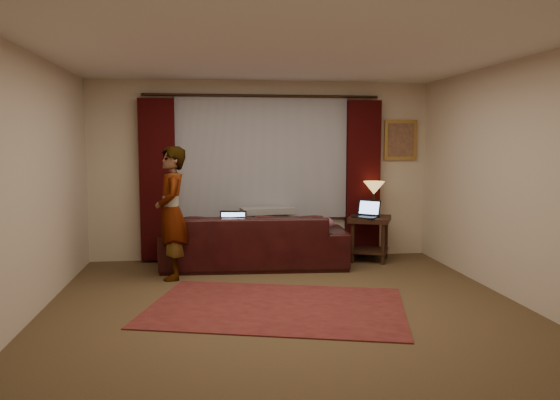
# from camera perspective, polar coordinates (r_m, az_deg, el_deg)

# --- Properties ---
(floor) EXTENTS (5.00, 5.00, 0.01)m
(floor) POSITION_cam_1_polar(r_m,az_deg,el_deg) (5.82, 0.55, -11.17)
(floor) COLOR brown
(floor) RESTS_ON ground
(ceiling) EXTENTS (5.00, 5.00, 0.02)m
(ceiling) POSITION_cam_1_polar(r_m,az_deg,el_deg) (5.62, 0.58, 15.09)
(ceiling) COLOR silver
(ceiling) RESTS_ON ground
(wall_back) EXTENTS (5.00, 0.02, 2.60)m
(wall_back) POSITION_cam_1_polar(r_m,az_deg,el_deg) (8.05, -1.90, 3.08)
(wall_back) COLOR beige
(wall_back) RESTS_ON ground
(wall_front) EXTENTS (5.00, 0.02, 2.60)m
(wall_front) POSITION_cam_1_polar(r_m,az_deg,el_deg) (3.13, 6.92, -1.66)
(wall_front) COLOR beige
(wall_front) RESTS_ON ground
(wall_left) EXTENTS (0.02, 5.00, 2.60)m
(wall_left) POSITION_cam_1_polar(r_m,az_deg,el_deg) (5.78, -24.79, 1.36)
(wall_left) COLOR beige
(wall_left) RESTS_ON ground
(wall_right) EXTENTS (0.02, 5.00, 2.60)m
(wall_right) POSITION_cam_1_polar(r_m,az_deg,el_deg) (6.41, 23.29, 1.83)
(wall_right) COLOR beige
(wall_right) RESTS_ON ground
(sheer_curtain) EXTENTS (2.50, 0.05, 1.80)m
(sheer_curtain) POSITION_cam_1_polar(r_m,az_deg,el_deg) (7.98, -1.86, 4.50)
(sheer_curtain) COLOR #95959C
(sheer_curtain) RESTS_ON wall_back
(drape_left) EXTENTS (0.50, 0.14, 2.30)m
(drape_left) POSITION_cam_1_polar(r_m,az_deg,el_deg) (7.94, -12.66, 2.03)
(drape_left) COLOR black
(drape_left) RESTS_ON floor
(drape_right) EXTENTS (0.50, 0.14, 2.30)m
(drape_right) POSITION_cam_1_polar(r_m,az_deg,el_deg) (8.23, 8.64, 2.25)
(drape_right) COLOR black
(drape_right) RESTS_ON floor
(curtain_rod) EXTENTS (0.04, 0.04, 3.40)m
(curtain_rod) POSITION_cam_1_polar(r_m,az_deg,el_deg) (7.96, -1.85, 10.83)
(curtain_rod) COLOR black
(curtain_rod) RESTS_ON wall_back
(picture_frame) EXTENTS (0.50, 0.04, 0.60)m
(picture_frame) POSITION_cam_1_polar(r_m,az_deg,el_deg) (8.47, 12.48, 6.14)
(picture_frame) COLOR #B4883E
(picture_frame) RESTS_ON wall_back
(sofa) EXTENTS (2.57, 1.22, 1.02)m
(sofa) POSITION_cam_1_polar(r_m,az_deg,el_deg) (7.56, -2.70, -3.15)
(sofa) COLOR black
(sofa) RESTS_ON floor
(throw_blanket) EXTENTS (0.79, 0.41, 0.09)m
(throw_blanket) POSITION_cam_1_polar(r_m,az_deg,el_deg) (7.78, -1.34, 0.86)
(throw_blanket) COLOR gray
(throw_blanket) RESTS_ON sofa
(clothing_pile) EXTENTS (0.50, 0.40, 0.20)m
(clothing_pile) POSITION_cam_1_polar(r_m,az_deg,el_deg) (7.43, 3.89, -2.53)
(clothing_pile) COLOR #7A4659
(clothing_pile) RESTS_ON sofa
(laptop_sofa) EXTENTS (0.43, 0.45, 0.27)m
(laptop_sofa) POSITION_cam_1_polar(r_m,az_deg,el_deg) (7.38, -5.07, -2.35)
(laptop_sofa) COLOR black
(laptop_sofa) RESTS_ON sofa
(area_rug) EXTENTS (3.00, 2.38, 0.01)m
(area_rug) POSITION_cam_1_polar(r_m,az_deg,el_deg) (5.80, -0.39, -11.10)
(area_rug) COLOR maroon
(area_rug) RESTS_ON floor
(end_table) EXTENTS (0.74, 0.74, 0.65)m
(end_table) POSITION_cam_1_polar(r_m,az_deg,el_deg) (8.04, 9.33, -3.99)
(end_table) COLOR black
(end_table) RESTS_ON floor
(tiffany_lamp) EXTENTS (0.36, 0.36, 0.50)m
(tiffany_lamp) POSITION_cam_1_polar(r_m,az_deg,el_deg) (8.08, 9.78, 0.16)
(tiffany_lamp) COLOR olive
(tiffany_lamp) RESTS_ON end_table
(laptop_table) EXTENTS (0.49, 0.50, 0.24)m
(laptop_table) POSITION_cam_1_polar(r_m,az_deg,el_deg) (7.83, 8.92, -0.94)
(laptop_table) COLOR black
(laptop_table) RESTS_ON end_table
(person) EXTENTS (0.54, 0.54, 1.67)m
(person) POSITION_cam_1_polar(r_m,az_deg,el_deg) (6.97, -11.25, -1.34)
(person) COLOR gray
(person) RESTS_ON floor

